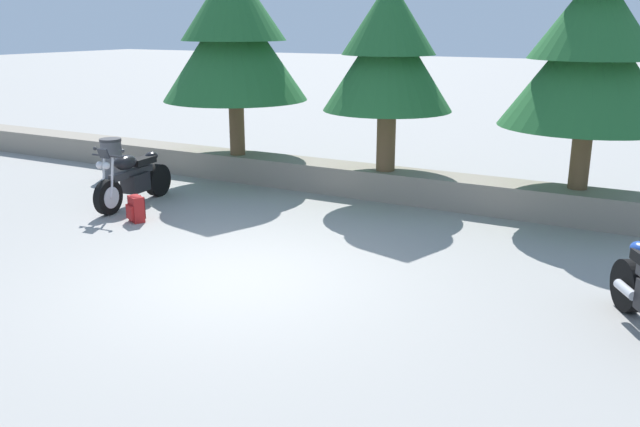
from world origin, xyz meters
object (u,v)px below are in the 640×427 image
Objects in this scene: pine_tree_far_left at (234,34)px; pine_tree_mid_left at (389,49)px; motorcycle_black_near_left at (133,179)px; pine_tree_mid_right at (593,47)px; trash_bin at (112,158)px; rider_backpack at (136,208)px.

pine_tree_far_left reaches higher than pine_tree_mid_left.
pine_tree_mid_right is at bearing 21.45° from motorcycle_black_near_left.
pine_tree_mid_right is at bearing 3.78° from pine_tree_mid_left.
trash_bin is at bearing -171.37° from pine_tree_mid_right.
rider_backpack is at bearing -44.57° from motorcycle_black_near_left.
pine_tree_mid_right is 4.76× the size of trash_bin.
motorcycle_black_near_left is at bearing -36.14° from trash_bin.
pine_tree_mid_left is 6.45m from trash_bin.
motorcycle_black_near_left is 4.39× the size of rider_backpack.
pine_tree_mid_left is 4.02× the size of trash_bin.
pine_tree_mid_left is at bearing 0.61° from pine_tree_far_left.
pine_tree_far_left reaches higher than motorcycle_black_near_left.
rider_backpack is 5.28m from pine_tree_mid_left.
rider_backpack is at bearing -38.79° from trash_bin.
trash_bin is (-2.81, 2.26, 0.19)m from rider_backpack.
pine_tree_far_left is at bearing 95.05° from rider_backpack.
pine_tree_mid_right is at bearing 8.63° from trash_bin.
trash_bin is at bearing -168.60° from pine_tree_mid_left.
rider_backpack is 0.55× the size of trash_bin.
motorcycle_black_near_left is at bearing 135.43° from rider_backpack.
pine_tree_mid_left is 3.43m from pine_tree_mid_right.
motorcycle_black_near_left is 0.60× the size of pine_tree_mid_left.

